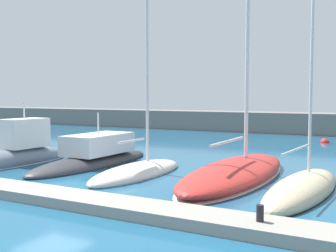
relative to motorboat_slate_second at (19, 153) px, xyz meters
The scene contains 11 objects.
ground_plane 6.45m from the motorboat_slate_second, 30.78° to the right, with size 120.00×120.00×0.00m, color #1E567A.
dock_pier 7.47m from the motorboat_slate_second, 42.29° to the right, with size 24.80×1.48×0.35m, color gray.
breakwater_seawall 26.35m from the motorboat_slate_second, 77.91° to the left, with size 108.00×3.90×2.00m, color slate.
motorboat_slate_second is the anchor object (origin of this frame).
motorboat_charcoal_third 4.09m from the motorboat_slate_second, 26.34° to the left, with size 2.57×9.18×3.13m.
sailboat_ivory_fourth 7.31m from the motorboat_slate_second, ahead, with size 2.24×6.68×10.98m.
sailboat_red_fifth 11.63m from the motorboat_slate_second, ahead, with size 3.06×10.42×18.50m.
sailboat_sand_sixth 14.65m from the motorboat_slate_second, ahead, with size 2.41×7.75×11.81m.
mooring_buoy_white 13.20m from the motorboat_slate_second, 97.54° to the left, with size 0.67×0.67×0.67m, color white.
mooring_buoy_red 22.49m from the motorboat_slate_second, 54.85° to the left, with size 0.69×0.69×0.69m, color red.
dock_bollard 15.37m from the motorboat_slate_second, 19.07° to the right, with size 0.20×0.20×0.44m, color black.
Camera 1 is at (11.97, -12.27, 3.64)m, focal length 44.40 mm.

